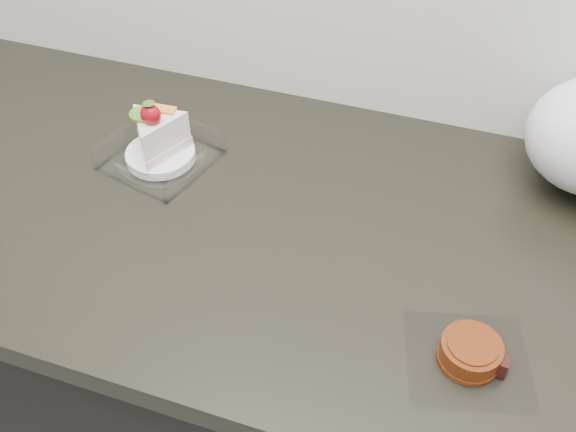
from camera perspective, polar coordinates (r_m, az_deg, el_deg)
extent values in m
cube|color=black|center=(1.31, 3.56, -15.94)|extent=(2.00, 0.60, 0.86)
cube|color=black|center=(0.94, 4.76, -2.37)|extent=(2.04, 0.64, 0.04)
cube|color=white|center=(1.06, -11.18, 4.95)|extent=(0.18, 0.18, 0.00)
cylinder|color=white|center=(1.05, -11.25, 5.35)|extent=(0.11, 0.11, 0.02)
ellipsoid|color=#B20B1D|center=(0.99, -12.11, 8.81)|extent=(0.03, 0.03, 0.03)
cone|color=#2D7223|center=(0.98, -12.25, 9.57)|extent=(0.02, 0.02, 0.01)
cylinder|color=#57912A|center=(1.02, -12.81, 8.84)|extent=(0.04, 0.04, 0.01)
cube|color=orange|center=(1.02, -11.31, 9.32)|extent=(0.05, 0.02, 0.01)
cube|color=white|center=(0.82, 15.67, -12.20)|extent=(0.18, 0.17, 0.00)
cylinder|color=maroon|center=(0.81, 15.89, -11.57)|extent=(0.10, 0.10, 0.03)
cylinder|color=maroon|center=(0.82, 15.72, -12.03)|extent=(0.10, 0.10, 0.01)
cylinder|color=maroon|center=(0.79, 16.13, -10.89)|extent=(0.08, 0.08, 0.00)
cube|color=black|center=(0.81, 18.22, -12.51)|extent=(0.02, 0.02, 0.03)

